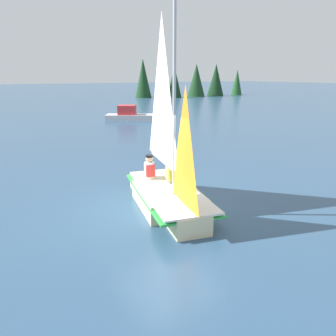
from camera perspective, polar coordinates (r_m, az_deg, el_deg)
ground_plane at (r=8.84m, az=-0.00°, el=-6.70°), size 260.00×260.00×0.00m
sailboat_main at (r=8.64m, az=-0.09°, el=-2.51°), size 2.36×4.04×5.02m
sailor_helm at (r=9.22m, az=0.63°, el=-1.61°), size 0.36×0.39×1.16m
sailor_crew at (r=9.60m, az=-3.24°, el=-0.85°), size 0.36×0.39×1.16m
motorboat_distant at (r=25.83m, az=-6.64°, el=9.15°), size 3.98×3.28×1.14m
treeline_shore at (r=54.37m, az=3.99°, el=15.01°), size 19.37×4.54×5.75m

